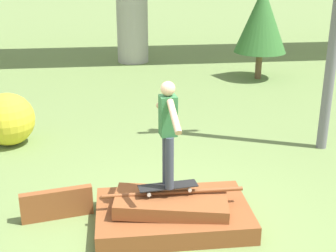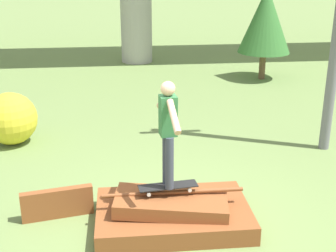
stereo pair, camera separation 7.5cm
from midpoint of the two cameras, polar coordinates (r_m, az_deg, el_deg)
The scene contains 7 objects.
ground_plane at distance 6.93m, azimuth 0.30°, elevation -11.75°, with size 80.00×80.00×0.00m, color olive.
scrap_pile at distance 6.81m, azimuth 0.25°, elevation -10.48°, with size 2.19×1.41×0.53m.
scrap_plank_loose at distance 7.14m, azimuth -13.68°, elevation -9.23°, with size 1.04×0.32×0.45m.
skateboard at distance 6.62m, azimuth -0.33°, elevation -7.36°, with size 0.85×0.31×0.09m.
skater at distance 6.26m, azimuth -0.34°, elevation -0.22°, with size 0.24×1.18×1.50m.
tree_behind_left at distance 14.69m, azimuth 11.20°, elevation 12.59°, with size 1.59×1.59×2.81m.
bush_yellow_flowering at distance 9.99m, azimuth -19.12°, elevation 0.78°, with size 1.07×1.07×1.07m.
Camera 1 is at (-0.79, -5.82, 3.67)m, focal length 50.00 mm.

